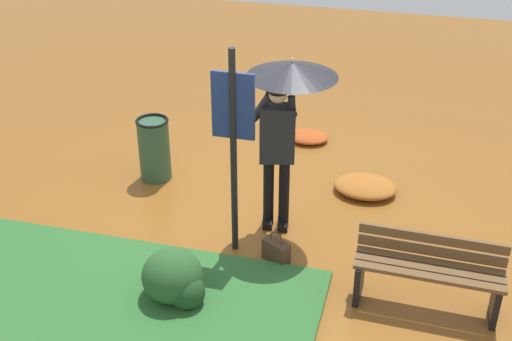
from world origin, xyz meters
name	(u,v)px	position (x,y,z in m)	size (l,w,h in m)	color
ground_plane	(259,216)	(0.00, 0.00, 0.00)	(18.00, 18.00, 0.00)	brown
person_with_umbrella	(285,102)	(0.31, -0.11, 1.55)	(0.96, 0.96, 2.04)	black
info_sign_post	(233,129)	(-0.10, -0.67, 1.44)	(0.44, 0.07, 2.30)	black
handbag	(276,251)	(0.39, -0.79, 0.13)	(0.33, 0.27, 0.37)	#4C3323
park_bench	(428,272)	(1.95, -1.11, 0.40)	(1.40, 0.40, 0.75)	black
trash_bin	(154,149)	(-1.53, 0.56, 0.42)	(0.42, 0.42, 0.83)	#2D5138
shrub_cluster	(175,279)	(-0.42, -1.65, 0.25)	(0.66, 0.60, 0.54)	#285628
leaf_pile_near_person	(308,137)	(0.17, 2.11, 0.06)	(0.59, 0.47, 0.13)	#B74C1E
leaf_pile_by_bench	(365,186)	(1.14, 0.87, 0.09)	(0.78, 0.63, 0.17)	#A86023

